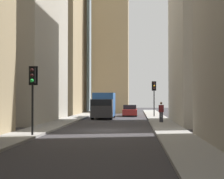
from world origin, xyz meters
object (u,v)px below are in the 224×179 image
at_px(delivery_truck, 104,105).
at_px(traffic_light_foreground, 33,84).
at_px(pedestrian, 161,111).
at_px(traffic_light_midblock, 154,90).
at_px(sedan_red, 130,111).

xyz_separation_m(delivery_truck, traffic_light_foreground, (-21.53, 2.35, 1.60)).
height_order(delivery_truck, pedestrian, delivery_truck).
bearing_deg(traffic_light_midblock, sedan_red, 41.47).
bearing_deg(traffic_light_foreground, sedan_red, -10.54).
height_order(traffic_light_midblock, pedestrian, traffic_light_midblock).
relative_size(delivery_truck, pedestrian, 3.63).
xyz_separation_m(traffic_light_foreground, pedestrian, (12.82, -8.14, -1.94)).
relative_size(sedan_red, pedestrian, 2.42).
xyz_separation_m(sedan_red, traffic_light_foreground, (-27.70, 5.15, 2.39)).
bearing_deg(pedestrian, traffic_light_midblock, 0.57).
bearing_deg(delivery_truck, traffic_light_foreground, 173.77).
bearing_deg(pedestrian, sedan_red, 11.35).
bearing_deg(traffic_light_midblock, traffic_light_foreground, 161.84).
bearing_deg(traffic_light_midblock, pedestrian, -179.43).
distance_m(traffic_light_foreground, pedestrian, 15.31).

